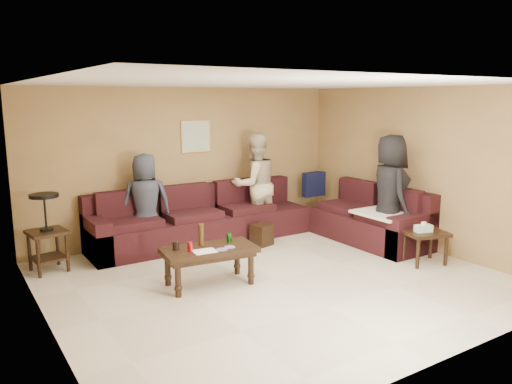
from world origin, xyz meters
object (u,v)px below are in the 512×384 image
at_px(side_table_right, 425,236).
at_px(waste_bin, 262,235).
at_px(person_right, 390,192).
at_px(person_middle, 255,185).
at_px(sectional_sofa, 263,223).
at_px(end_table_left, 47,231).
at_px(coffee_table, 209,253).
at_px(person_left, 146,203).

distance_m(side_table_right, waste_bin, 2.49).
bearing_deg(person_right, person_middle, 56.85).
bearing_deg(side_table_right, sectional_sofa, 122.18).
bearing_deg(end_table_left, side_table_right, -29.13).
bearing_deg(sectional_sofa, person_right, -42.63).
xyz_separation_m(sectional_sofa, waste_bin, (-0.10, -0.12, -0.15)).
relative_size(side_table_right, person_right, 0.38).
bearing_deg(waste_bin, coffee_table, -144.06).
distance_m(person_middle, person_right, 2.24).
bearing_deg(side_table_right, waste_bin, 125.71).
height_order(end_table_left, person_right, person_right).
height_order(end_table_left, person_left, person_left).
bearing_deg(person_left, side_table_right, 157.28).
relative_size(waste_bin, person_right, 0.19).
relative_size(person_left, person_middle, 0.87).
xyz_separation_m(side_table_right, person_left, (-3.11, 2.70, 0.35)).
distance_m(end_table_left, person_left, 1.48).
xyz_separation_m(end_table_left, waste_bin, (3.12, -0.53, -0.39)).
xyz_separation_m(person_left, person_middle, (1.92, -0.08, 0.11)).
bearing_deg(coffee_table, person_left, 94.68).
bearing_deg(person_middle, sectional_sofa, 75.79).
height_order(side_table_right, person_right, person_right).
distance_m(coffee_table, person_right, 3.12).
height_order(side_table_right, waste_bin, side_table_right).
bearing_deg(person_middle, person_left, 1.38).
relative_size(sectional_sofa, coffee_table, 3.79).
relative_size(end_table_left, person_middle, 0.61).
distance_m(side_table_right, person_left, 4.13).
relative_size(end_table_left, waste_bin, 3.14).
bearing_deg(person_left, waste_bin, 175.88).
height_order(person_middle, person_right, person_right).
bearing_deg(side_table_right, person_middle, 114.36).
xyz_separation_m(sectional_sofa, end_table_left, (-3.23, 0.41, 0.24)).
height_order(coffee_table, side_table_right, coffee_table).
distance_m(sectional_sofa, side_table_right, 2.52).
bearing_deg(sectional_sofa, person_middle, 72.13).
distance_m(sectional_sofa, person_left, 1.91).
relative_size(end_table_left, side_table_right, 1.59).
xyz_separation_m(waste_bin, person_middle, (0.26, 0.61, 0.70)).
bearing_deg(end_table_left, person_middle, 1.25).
height_order(coffee_table, person_left, person_left).
bearing_deg(end_table_left, person_left, 5.88).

